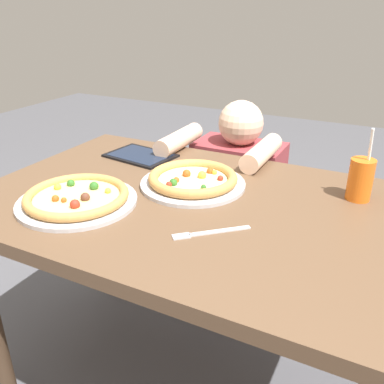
# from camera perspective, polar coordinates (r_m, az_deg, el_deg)

# --- Properties ---
(ground_plane) EXTENTS (8.00, 8.00, 0.00)m
(ground_plane) POSITION_cam_1_polar(r_m,az_deg,el_deg) (1.68, -0.05, -24.75)
(ground_plane) COLOR #4C4C51
(dining_table) EXTENTS (1.28, 0.84, 0.75)m
(dining_table) POSITION_cam_1_polar(r_m,az_deg,el_deg) (1.27, -0.06, -5.60)
(dining_table) COLOR brown
(dining_table) RESTS_ON ground
(pizza_near) EXTENTS (0.34, 0.34, 0.04)m
(pizza_near) POSITION_cam_1_polar(r_m,az_deg,el_deg) (1.23, -15.47, -0.78)
(pizza_near) COLOR #B7B7BC
(pizza_near) RESTS_ON dining_table
(pizza_far) EXTENTS (0.33, 0.33, 0.04)m
(pizza_far) POSITION_cam_1_polar(r_m,az_deg,el_deg) (1.30, 0.12, 1.67)
(pizza_far) COLOR #B7B7BC
(pizza_far) RESTS_ON dining_table
(drink_cup_colored) EXTENTS (0.07, 0.07, 0.22)m
(drink_cup_colored) POSITION_cam_1_polar(r_m,az_deg,el_deg) (1.29, 22.06, 1.63)
(drink_cup_colored) COLOR orange
(drink_cup_colored) RESTS_ON dining_table
(fork) EXTENTS (0.16, 0.15, 0.00)m
(fork) POSITION_cam_1_polar(r_m,az_deg,el_deg) (1.04, 2.17, -5.59)
(fork) COLOR silver
(fork) RESTS_ON dining_table
(tablet) EXTENTS (0.26, 0.20, 0.01)m
(tablet) POSITION_cam_1_polar(r_m,az_deg,el_deg) (1.57, -7.05, 4.97)
(tablet) COLOR black
(tablet) RESTS_ON dining_table
(diner_seated) EXTENTS (0.41, 0.52, 0.91)m
(diner_seated) POSITION_cam_1_polar(r_m,az_deg,el_deg) (1.91, 6.03, -2.46)
(diner_seated) COLOR #333847
(diner_seated) RESTS_ON ground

